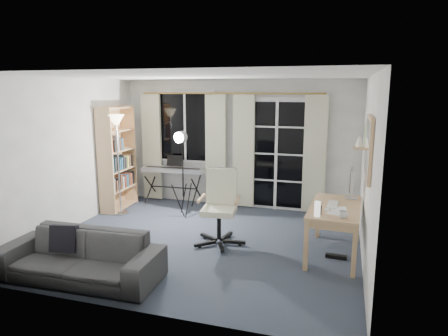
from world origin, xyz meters
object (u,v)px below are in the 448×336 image
Objects in this scene: bookshelf at (116,161)px; torchiere_lamp at (117,135)px; keyboard_piano at (173,170)px; office_chair at (221,200)px; monitor at (352,181)px; sofa at (79,249)px; mug at (343,214)px; studio_light at (181,147)px; desk at (335,212)px.

bookshelf reaches higher than torchiere_lamp.
torchiere_lamp is 1.34m from keyboard_piano.
bookshelf is at bearing 149.24° from office_chair.
keyboard_piano is 2.18m from office_chair.
bookshelf is at bearing 174.49° from monitor.
monitor is 3.72m from sofa.
mug is at bearing -24.42° from office_chair.
sofa is at bearing -143.05° from monitor.
mug is at bearing -19.13° from studio_light.
studio_light is at bearing 9.39° from torchiere_lamp.
monitor is at bearing 84.19° from mug.
torchiere_lamp is at bearing 109.09° from sofa.
torchiere_lamp is 1.16× the size of studio_light.
desk is at bearing -8.38° from office_chair.
bookshelf is 4.16m from desk.
office_chair is at bearing -33.55° from studio_light.
studio_light is (1.38, -0.12, 0.33)m from bookshelf.
desk is at bearing -11.53° from torchiere_lamp.
keyboard_piano is 1.01m from studio_light.
torchiere_lamp is 3.99m from monitor.
office_chair is 2.06m from sofa.
office_chair is (1.47, -1.61, -0.04)m from keyboard_piano.
torchiere_lamp reaches higher than monitor.
studio_light is at bearing 172.83° from monitor.
studio_light is 1.43× the size of office_chair.
bookshelf reaches higher than office_chair.
desk is at bearing -17.39° from bookshelf.
bookshelf is at bearing 111.52° from sofa.
keyboard_piano is at bearing 146.15° from mug.
sofa reaches higher than desk.
keyboard_piano is 1.14× the size of office_chair.
office_chair is 0.56× the size of sofa.
keyboard_piano is (0.91, 0.57, -0.23)m from bookshelf.
keyboard_piano is 3.27m from sofa.
mug is 0.06× the size of sofa.
office_chair is at bearing -49.82° from keyboard_piano.
mug is at bearing -18.19° from torchiere_lamp.
studio_light is 3.13m from mug.
studio_light is 0.80× the size of sofa.
monitor is 0.26× the size of sofa.
bookshelf reaches higher than desk.
monitor is 0.98m from mug.
desk is 11.66× the size of mug.
desk is (3.75, -0.77, -0.84)m from torchiere_lamp.
monitor is at bearing -10.82° from bookshelf.
sofa is at bearing -69.04° from bookshelf.
torchiere_lamp is at bearing -161.66° from studio_light.
torchiere_lamp is 1.45× the size of keyboard_piano.
office_chair is (1.00, -0.92, -0.61)m from studio_light.
keyboard_piano is 3.51m from monitor.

